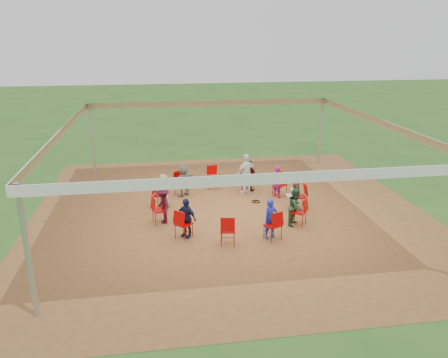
{
  "coord_description": "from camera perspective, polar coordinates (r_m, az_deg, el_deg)",
  "views": [
    {
      "loc": [
        -2.26,
        -13.44,
        5.73
      ],
      "look_at": [
        -0.14,
        0.3,
        1.08
      ],
      "focal_mm": 35.0,
      "sensor_mm": 36.0,
      "label": 1
    }
  ],
  "objects": [
    {
      "name": "person_seated_2",
      "position": [
        16.63,
        3.09,
        0.51
      ],
      "size": [
        0.67,
        0.56,
        1.2
      ],
      "primitive_type": "imported",
      "rotation": [
        0.0,
        0.0,
        2.67
      ],
      "color": "black",
      "rests_on": "ground"
    },
    {
      "name": "cable_coil",
      "position": [
        15.65,
        4.21,
        -2.96
      ],
      "size": [
        0.36,
        0.36,
        0.03
      ],
      "rotation": [
        0.0,
        0.0,
        0.25
      ],
      "color": "black",
      "rests_on": "ground"
    },
    {
      "name": "chair_3",
      "position": [
        16.81,
        -1.43,
        0.18
      ],
      "size": [
        0.46,
        0.48,
        0.9
      ],
      "primitive_type": null,
      "rotation": [
        0.0,
        0.0,
        -3.04
      ],
      "color": "#B40100",
      "rests_on": "ground"
    },
    {
      "name": "person_seated_3",
      "position": [
        16.09,
        -5.33,
        -0.17
      ],
      "size": [
        1.13,
        1.02,
        1.2
      ],
      "primitive_type": "imported",
      "rotation": [
        0.0,
        0.0,
        -2.47
      ],
      "color": "gray",
      "rests_on": "ground"
    },
    {
      "name": "chair_7",
      "position": [
        12.85,
        -5.29,
        -5.87
      ],
      "size": [
        0.61,
        0.61,
        0.9
      ],
      "primitive_type": null,
      "rotation": [
        0.0,
        0.0,
        -0.76
      ],
      "color": "#B40100",
      "rests_on": "ground"
    },
    {
      "name": "dirt_patch",
      "position": [
        14.79,
        0.72,
        -4.29
      ],
      "size": [
        13.0,
        13.0,
        0.0
      ],
      "primitive_type": "plane",
      "color": "brown",
      "rests_on": "ground"
    },
    {
      "name": "person_seated_0",
      "position": [
        15.0,
        9.41,
        -1.75
      ],
      "size": [
        0.39,
        0.72,
        1.2
      ],
      "primitive_type": "imported",
      "rotation": [
        0.0,
        0.0,
        1.53
      ],
      "color": "#4F3421",
      "rests_on": "ground"
    },
    {
      "name": "tent",
      "position": [
        14.04,
        0.75,
        4.65
      ],
      "size": [
        10.33,
        10.33,
        3.0
      ],
      "color": "#B2B2B7",
      "rests_on": "ground"
    },
    {
      "name": "chair_1",
      "position": [
        16.17,
        7.28,
        -0.72
      ],
      "size": [
        0.59,
        0.58,
        0.9
      ],
      "primitive_type": null,
      "rotation": [
        0.0,
        0.0,
        2.1
      ],
      "color": "#B40100",
      "rests_on": "ground"
    },
    {
      "name": "chair_6",
      "position": [
        13.9,
        -8.42,
        -4.04
      ],
      "size": [
        0.53,
        0.51,
        0.9
      ],
      "primitive_type": null,
      "rotation": [
        0.0,
        0.0,
        -1.33
      ],
      "color": "#B40100",
      "rests_on": "ground"
    },
    {
      "name": "person_seated_7",
      "position": [
        12.82,
        6.1,
        -5.19
      ],
      "size": [
        0.51,
        0.43,
        1.2
      ],
      "primitive_type": "imported",
      "rotation": [
        0.0,
        0.0,
        0.39
      ],
      "color": "#1C289F",
      "rests_on": "ground"
    },
    {
      "name": "person_seated_6",
      "position": [
        12.87,
        -4.97,
        -5.06
      ],
      "size": [
        0.76,
        0.74,
        1.2
      ],
      "primitive_type": "imported",
      "rotation": [
        0.0,
        0.0,
        -0.76
      ],
      "color": "#171D40",
      "rests_on": "ground"
    },
    {
      "name": "standing_person",
      "position": [
        16.22,
        2.95,
        0.67
      ],
      "size": [
        1.01,
        0.8,
        1.53
      ],
      "primitive_type": "imported",
      "rotation": [
        0.0,
        0.0,
        3.58
      ],
      "color": "silver",
      "rests_on": "ground"
    },
    {
      "name": "laptop",
      "position": [
        14.97,
        8.83,
        -1.88
      ],
      "size": [
        0.29,
        0.35,
        0.24
      ],
      "rotation": [
        0.0,
        0.0,
        1.53
      ],
      "color": "#B7B7BC",
      "rests_on": "ground"
    },
    {
      "name": "chair_10",
      "position": [
        13.83,
        9.76,
        -4.24
      ],
      "size": [
        0.6,
        0.6,
        0.9
      ],
      "primitive_type": null,
      "rotation": [
        0.0,
        0.0,
        0.96
      ],
      "color": "#B40100",
      "rests_on": "ground"
    },
    {
      "name": "ground",
      "position": [
        14.79,
        0.71,
        -4.31
      ],
      "size": [
        80.0,
        80.0,
        0.0
      ],
      "primitive_type": "plane",
      "color": "#27561A",
      "rests_on": "ground"
    },
    {
      "name": "chair_9",
      "position": [
        12.8,
        6.4,
        -6.0
      ],
      "size": [
        0.55,
        0.57,
        0.9
      ],
      "primitive_type": null,
      "rotation": [
        0.0,
        0.0,
        0.39
      ],
      "color": "#B40100",
      "rests_on": "ground"
    },
    {
      "name": "chair_2",
      "position": [
        16.79,
        3.19,
        0.14
      ],
      "size": [
        0.57,
        0.58,
        0.9
      ],
      "primitive_type": null,
      "rotation": [
        0.0,
        0.0,
        2.67
      ],
      "color": "#B40100",
      "rests_on": "ground"
    },
    {
      "name": "person_seated_5",
      "position": [
        13.87,
        -7.97,
        -3.38
      ],
      "size": [
        0.56,
        0.84,
        1.2
      ],
      "primitive_type": "imported",
      "rotation": [
        0.0,
        0.0,
        -1.33
      ],
      "color": "#3B0B18",
      "rests_on": "ground"
    },
    {
      "name": "person_seated_8",
      "position": [
        13.8,
        9.32,
        -3.57
      ],
      "size": [
        0.61,
        0.67,
        1.2
      ],
      "primitive_type": "imported",
      "rotation": [
        0.0,
        0.0,
        0.96
      ],
      "color": "#20462C",
      "rests_on": "ground"
    },
    {
      "name": "person_seated_4",
      "position": [
        15.08,
        -7.87,
        -1.57
      ],
      "size": [
        0.5,
        0.66,
        1.2
      ],
      "primitive_type": "imported",
      "rotation": [
        0.0,
        0.0,
        -1.9
      ],
      "color": "#90855D",
      "rests_on": "ground"
    },
    {
      "name": "chair_0",
      "position": [
        15.09,
        9.82,
        -2.28
      ],
      "size": [
        0.46,
        0.44,
        0.9
      ],
      "primitive_type": null,
      "rotation": [
        0.0,
        0.0,
        1.53
      ],
      "color": "#B40100",
      "rests_on": "ground"
    },
    {
      "name": "chair_8",
      "position": [
        12.41,
        0.5,
        -6.69
      ],
      "size": [
        0.49,
        0.51,
        0.9
      ],
      "primitive_type": null,
      "rotation": [
        0.0,
        0.0,
        -0.18
      ],
      "color": "#B40100",
      "rests_on": "ground"
    },
    {
      "name": "person_seated_1",
      "position": [
        16.04,
        7.0,
        -0.29
      ],
      "size": [
        0.47,
        0.52,
        1.2
      ],
      "primitive_type": "imported",
      "rotation": [
        0.0,
        0.0,
        2.1
      ],
      "color": "#8F186A",
      "rests_on": "ground"
    },
    {
      "name": "chair_4",
      "position": [
        16.23,
        -5.59,
        -0.59
      ],
      "size": [
        0.6,
        0.61,
        0.9
      ],
      "primitive_type": null,
      "rotation": [
        0.0,
        0.0,
        -2.47
      ],
      "color": "#B40100",
      "rests_on": "ground"
    },
    {
      "name": "chair_5",
      "position": [
        15.16,
        -8.28,
        -2.09
      ],
      "size": [
        0.55,
        0.54,
        0.9
      ],
      "primitive_type": null,
      "rotation": [
        0.0,
        0.0,
        -1.9
      ],
      "color": "#B40100",
      "rests_on": "ground"
    }
  ]
}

